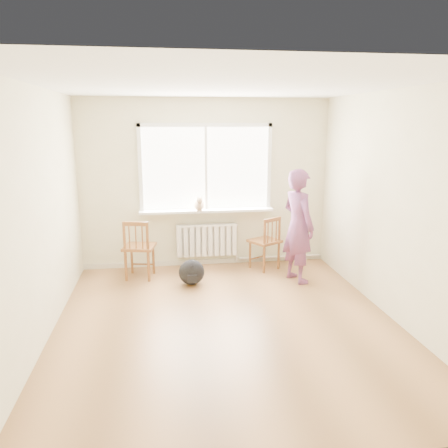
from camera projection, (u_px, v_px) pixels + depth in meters
name	position (u px, v px, depth m)	size (l,w,h in m)	color
floor	(227.00, 323.00, 5.18)	(4.50, 4.50, 0.00)	#A37043
ceiling	(227.00, 85.00, 4.56)	(4.50, 4.50, 0.00)	white
back_wall	(206.00, 184.00, 7.04)	(4.00, 0.01, 2.70)	beige
window	(206.00, 165.00, 6.94)	(2.12, 0.05, 1.42)	white
windowsill	(207.00, 211.00, 7.03)	(2.15, 0.22, 0.04)	white
radiator	(207.00, 240.00, 7.16)	(1.00, 0.12, 0.55)	white
heating_pipe	(280.00, 257.00, 7.45)	(0.04, 0.04, 1.40)	silver
baseboard	(207.00, 261.00, 7.32)	(4.00, 0.03, 0.08)	beige
chair_left	(139.00, 249.00, 6.55)	(0.53, 0.51, 0.91)	brown
chair_right	(267.00, 243.00, 6.97)	(0.58, 0.57, 0.87)	brown
person	(298.00, 226.00, 6.38)	(0.61, 0.40, 1.68)	#CD4461
cat	(199.00, 204.00, 6.90)	(0.17, 0.38, 0.25)	beige
backpack	(192.00, 272.00, 6.36)	(0.38, 0.28, 0.38)	black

